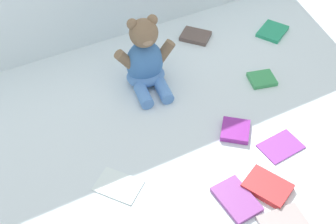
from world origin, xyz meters
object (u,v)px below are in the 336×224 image
at_px(book_case_2, 262,79).
at_px(book_case_4, 236,199).
at_px(book_case_8, 284,223).
at_px(book_case_9, 272,31).
at_px(teddy_bear, 145,61).
at_px(book_case_3, 235,130).
at_px(book_case_1, 118,185).
at_px(book_case_5, 195,36).
at_px(book_case_7, 281,146).
at_px(book_case_0, 267,187).

relative_size(book_case_2, book_case_4, 0.67).
distance_m(book_case_8, book_case_9, 0.89).
xyz_separation_m(teddy_bear, book_case_4, (0.01, -0.57, -0.09)).
bearing_deg(teddy_bear, book_case_3, -59.02).
xyz_separation_m(book_case_1, book_case_2, (0.65, 0.18, 0.00)).
height_order(book_case_5, book_case_7, book_case_5).
height_order(book_case_4, book_case_7, book_case_4).
relative_size(teddy_bear, book_case_3, 2.83).
bearing_deg(book_case_4, book_case_8, 116.32).
bearing_deg(book_case_0, book_case_9, -153.89).
distance_m(book_case_1, book_case_9, 0.95).
xyz_separation_m(book_case_3, book_case_5, (0.15, 0.51, -0.00)).
distance_m(book_case_4, book_case_7, 0.26).
height_order(book_case_1, book_case_8, book_case_8).
relative_size(book_case_3, book_case_8, 0.76).
relative_size(teddy_bear, book_case_5, 2.41).
xyz_separation_m(book_case_4, book_case_5, (0.29, 0.73, 0.00)).
bearing_deg(book_case_2, book_case_3, -39.69).
xyz_separation_m(book_case_1, book_case_7, (0.51, -0.10, 0.00)).
bearing_deg(book_case_8, book_case_9, -28.88).
xyz_separation_m(book_case_0, book_case_9, (0.49, 0.61, -0.00)).
xyz_separation_m(book_case_1, book_case_4, (0.28, -0.20, 0.00)).
bearing_deg(teddy_bear, book_case_0, -71.35).
bearing_deg(book_case_3, book_case_4, 96.40).
relative_size(book_case_2, book_case_8, 0.72).
bearing_deg(book_case_1, teddy_bear, -164.49).
bearing_deg(book_case_3, book_case_8, 117.62).
xyz_separation_m(book_case_1, book_case_8, (0.35, -0.33, 0.00)).
relative_size(book_case_0, book_case_7, 0.98).
bearing_deg(book_case_4, book_case_2, -137.33).
bearing_deg(book_case_2, book_case_9, 150.11).
xyz_separation_m(book_case_7, book_case_9, (0.35, 0.51, 0.00)).
xyz_separation_m(teddy_bear, book_case_5, (0.30, 0.15, -0.09)).
distance_m(teddy_bear, book_case_5, 0.35).
distance_m(book_case_0, book_case_3, 0.23).
height_order(book_case_5, book_case_9, book_case_5).
distance_m(teddy_bear, book_case_1, 0.47).
bearing_deg(book_case_0, book_case_8, 49.29).
bearing_deg(book_case_7, teddy_bear, 23.02).
relative_size(book_case_5, book_case_8, 0.90).
distance_m(book_case_0, book_case_4, 0.10).
bearing_deg(book_case_0, teddy_bear, -104.90).
distance_m(book_case_5, book_case_7, 0.63).
distance_m(book_case_3, book_case_4, 0.26).
bearing_deg(book_case_1, book_case_2, 157.31).
xyz_separation_m(teddy_bear, book_case_3, (0.15, -0.35, -0.09)).
distance_m(book_case_4, book_case_8, 0.14).
bearing_deg(book_case_5, book_case_0, -145.72).
bearing_deg(book_case_3, teddy_bear, -27.47).
distance_m(book_case_1, book_case_7, 0.52).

